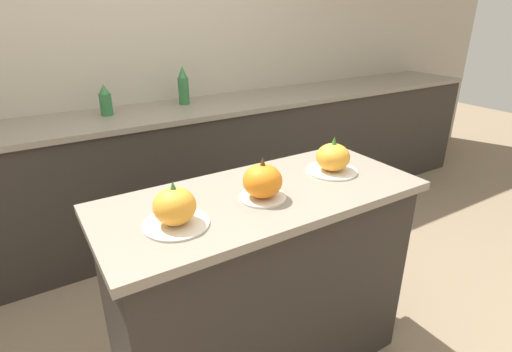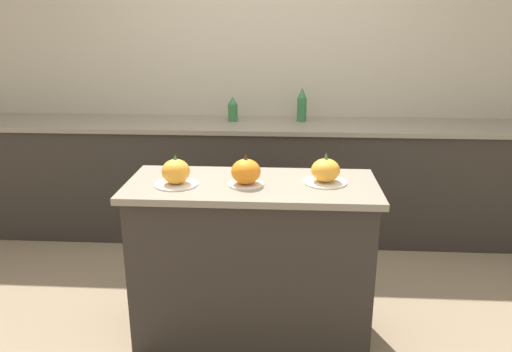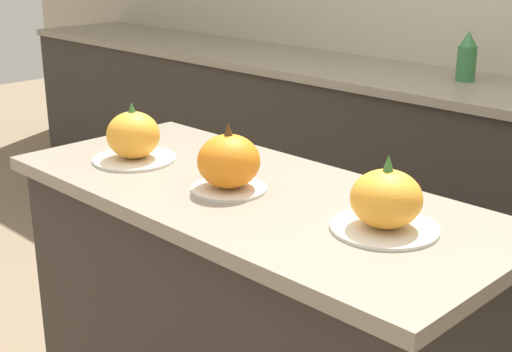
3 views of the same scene
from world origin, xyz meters
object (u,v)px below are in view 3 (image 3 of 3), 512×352
Objects in this scene: pumpkin_cake_center at (229,163)px; pumpkin_cake_right at (386,202)px; bottle_short at (467,57)px; pumpkin_cake_left at (133,138)px.

pumpkin_cake_right is at bearing 8.54° from pumpkin_cake_center.
pumpkin_cake_right is 1.56m from bottle_short.
pumpkin_cake_left is 1.22× the size of pumpkin_cake_center.
bottle_short is at bearing 113.71° from pumpkin_cake_right.
bottle_short is at bearing 98.58° from pumpkin_cake_center.
pumpkin_cake_right is at bearing 5.96° from pumpkin_cake_left.
pumpkin_cake_right is 1.14× the size of bottle_short.
pumpkin_cake_left is at bearing -94.88° from bottle_short.
pumpkin_cake_center is at bearing -171.46° from pumpkin_cake_right.
bottle_short is (0.13, 1.51, 0.06)m from pumpkin_cake_left.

